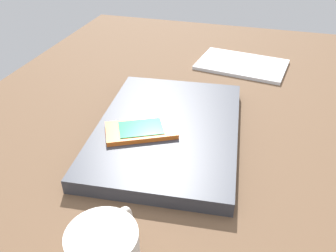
% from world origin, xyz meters
% --- Properties ---
extents(desk_surface, '(1.20, 0.80, 0.03)m').
position_xyz_m(desk_surface, '(0.00, 0.00, 0.01)').
color(desk_surface, brown).
rests_on(desk_surface, ground).
extents(laptop_closed, '(0.36, 0.27, 0.02)m').
position_xyz_m(laptop_closed, '(-0.04, -0.03, 0.04)').
color(laptop_closed, '#33353D').
rests_on(laptop_closed, desk_surface).
extents(cell_phone_on_laptop, '(0.11, 0.13, 0.01)m').
position_xyz_m(cell_phone_on_laptop, '(-0.08, 0.01, 0.06)').
color(cell_phone_on_laptop, orange).
rests_on(cell_phone_on_laptop, laptop_closed).
extents(notepad, '(0.17, 0.23, 0.01)m').
position_xyz_m(notepad, '(0.29, -0.12, 0.03)').
color(notepad, white).
rests_on(notepad, desk_surface).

